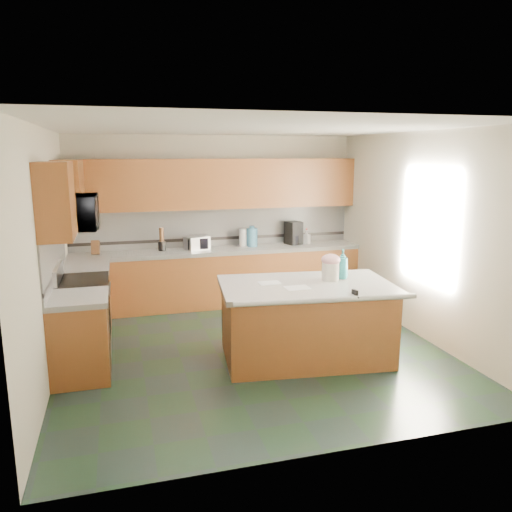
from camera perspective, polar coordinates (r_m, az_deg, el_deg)
name	(u,v)px	position (r m, az deg, el deg)	size (l,w,h in m)	color
floor	(252,349)	(6.36, -0.46, -10.62)	(4.60, 4.60, 0.00)	black
ceiling	(252,128)	(5.90, -0.50, 14.45)	(4.60, 4.60, 0.00)	white
wall_back	(215,219)	(8.22, -4.72, 4.18)	(4.60, 0.04, 2.70)	beige
wall_front	(331,296)	(3.85, 8.60, -4.49)	(4.60, 0.04, 2.70)	beige
wall_left	(44,254)	(5.84, -23.04, 0.23)	(0.04, 4.60, 2.70)	beige
wall_right	(421,235)	(6.95, 18.33, 2.27)	(0.04, 4.60, 2.70)	beige
back_base_cab	(220,278)	(8.08, -4.18, -2.58)	(4.60, 0.60, 0.86)	#3E1F0C
back_countertop	(219,251)	(7.98, -4.23, 0.62)	(4.60, 0.64, 0.06)	silver
back_upper_cab	(217,184)	(7.98, -4.53, 8.22)	(4.60, 0.33, 0.78)	#3E1F0C
back_backsplash	(215,227)	(8.21, -4.66, 3.36)	(4.60, 0.02, 0.63)	silver
back_accent_band	(216,238)	(8.23, -4.63, 2.01)	(4.60, 0.01, 0.05)	black
left_base_cab_rear	(87,300)	(7.27, -18.72, -4.82)	(0.60, 0.82, 0.86)	#3E1F0C
left_counter_rear	(85,268)	(7.15, -18.96, -1.28)	(0.64, 0.82, 0.06)	silver
left_base_cab_front	(80,339)	(5.81, -19.45, -8.98)	(0.60, 0.72, 0.86)	#3E1F0C
left_counter_front	(77,299)	(5.67, -19.76, -4.61)	(0.64, 0.72, 0.06)	silver
left_backsplash	(54,254)	(6.39, -22.08, 0.17)	(0.02, 2.30, 0.63)	silver
left_accent_band	(56,270)	(6.43, -21.89, -1.53)	(0.01, 2.30, 0.05)	black
left_upper_cab_rear	(69,189)	(7.15, -20.54, 7.13)	(0.33, 1.09, 0.78)	#3E1F0C
left_upper_cab_front	(56,201)	(5.50, -21.92, 5.89)	(0.33, 0.72, 0.78)	#3E1F0C
range_body	(84,317)	(6.51, -19.06, -6.65)	(0.60, 0.76, 0.88)	#B7B7BC
range_oven_door	(109,318)	(6.51, -16.47, -6.86)	(0.02, 0.68, 0.55)	black
range_cooktop	(81,281)	(6.38, -19.33, -2.72)	(0.62, 0.78, 0.04)	black
range_handle	(110,289)	(6.40, -16.40, -3.61)	(0.02, 0.02, 0.66)	#B7B7BC
range_backguard	(58,273)	(6.38, -21.73, -1.79)	(0.06, 0.76, 0.18)	#B7B7BC
microwave	(76,212)	(6.24, -19.84, 4.71)	(0.73, 0.50, 0.41)	#B7B7BC
island_base	(306,323)	(6.00, 5.70, -7.68)	(1.90, 1.08, 0.86)	#3E1F0C
island_top	(306,286)	(5.87, 5.79, -3.44)	(2.00, 1.18, 0.06)	silver
island_bullnose	(327,300)	(5.34, 8.10, -5.02)	(0.06, 0.06, 2.00)	silver
treat_jar	(330,271)	(6.03, 8.50, -1.74)	(0.21, 0.21, 0.22)	silver
treat_jar_lid	(331,260)	(6.00, 8.54, -0.43)	(0.23, 0.23, 0.14)	pink
treat_jar_knob	(331,256)	(5.99, 8.56, 0.02)	(0.03, 0.03, 0.07)	tan
treat_jar_knob_end_l	(328,256)	(5.98, 8.23, 0.00)	(0.04, 0.04, 0.04)	tan
treat_jar_knob_end_r	(334,256)	(6.01, 8.88, 0.04)	(0.04, 0.04, 0.04)	tan
soap_bottle_island	(343,264)	(6.11, 9.86, -0.93)	(0.14, 0.14, 0.36)	teal
paper_sheet_a	(297,288)	(5.67, 4.75, -3.63)	(0.28, 0.21, 0.00)	white
paper_sheet_b	(270,283)	(5.86, 1.57, -3.08)	(0.25, 0.19, 0.00)	white
clamp_body	(355,294)	(5.49, 11.22, -4.24)	(0.03, 0.10, 0.09)	black
clamp_handle	(357,297)	(5.44, 11.49, -4.61)	(0.02, 0.02, 0.07)	black
knife_block	(95,248)	(7.87, -17.87, 0.92)	(0.11, 0.10, 0.21)	#472814
utensil_crock	(162,246)	(7.92, -10.70, 1.13)	(0.12, 0.12, 0.15)	black
utensil_bundle	(161,234)	(7.89, -10.75, 2.44)	(0.07, 0.07, 0.22)	#472814
toaster_oven	(197,243)	(7.95, -6.77, 1.50)	(0.36, 0.24, 0.21)	#B7B7BC
toaster_oven_door	(198,244)	(7.84, -6.64, 1.36)	(0.32, 0.01, 0.17)	black
paper_towel	(243,238)	(8.14, -1.49, 2.11)	(0.13, 0.13, 0.29)	white
paper_towel_base	(243,246)	(8.16, -1.49, 1.16)	(0.19, 0.19, 0.01)	#B7B7BC
water_jug	(252,237)	(8.14, -0.47, 2.14)	(0.18, 0.18, 0.30)	teal
water_jug_neck	(252,227)	(8.11, -0.47, 3.31)	(0.08, 0.08, 0.04)	teal
coffee_maker	(294,233)	(8.36, 4.31, 2.65)	(0.22, 0.24, 0.38)	black
coffee_carafe	(295,240)	(8.33, 4.43, 1.84)	(0.16, 0.16, 0.16)	black
soap_bottle_back	(306,237)	(8.43, 5.78, 2.19)	(0.10, 0.11, 0.23)	white
soap_back_cap	(307,229)	(8.40, 5.80, 3.07)	(0.02, 0.02, 0.03)	red
window_light_proxy	(429,226)	(6.75, 19.13, 3.24)	(0.02, 1.40, 1.10)	white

